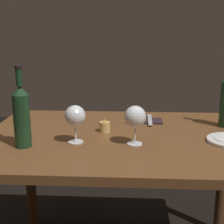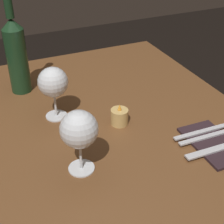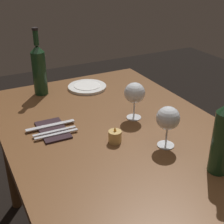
% 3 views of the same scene
% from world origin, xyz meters
% --- Properties ---
extents(dining_table, '(1.30, 0.90, 0.74)m').
position_xyz_m(dining_table, '(0.00, 0.00, 0.65)').
color(dining_table, brown).
rests_on(dining_table, ground).
extents(wine_glass_left, '(0.09, 0.09, 0.16)m').
position_xyz_m(wine_glass_left, '(-0.21, -0.11, 0.86)').
color(wine_glass_left, white).
rests_on(wine_glass_left, dining_table).
extents(wine_glass_right, '(0.09, 0.09, 0.17)m').
position_xyz_m(wine_glass_right, '(0.05, -0.12, 0.86)').
color(wine_glass_right, white).
rests_on(wine_glass_right, dining_table).
extents(wine_bottle, '(0.07, 0.07, 0.34)m').
position_xyz_m(wine_bottle, '(-0.41, -0.17, 0.88)').
color(wine_bottle, '#19381E').
rests_on(wine_bottle, dining_table).
extents(wine_bottle_second, '(0.07, 0.07, 0.34)m').
position_xyz_m(wine_bottle_second, '(0.51, 0.17, 0.88)').
color(wine_bottle_second, '#19381E').
rests_on(wine_bottle_second, dining_table).
extents(votive_candle, '(0.05, 0.05, 0.07)m').
position_xyz_m(votive_candle, '(-0.09, 0.05, 0.76)').
color(votive_candle, '#DBB266').
rests_on(votive_candle, dining_table).
extents(dinner_plate, '(0.21, 0.21, 0.02)m').
position_xyz_m(dinner_plate, '(0.47, -0.07, 0.75)').
color(dinner_plate, white).
rests_on(dinner_plate, dining_table).
extents(folded_napkin, '(0.19, 0.11, 0.01)m').
position_xyz_m(folded_napkin, '(0.10, 0.24, 0.74)').
color(folded_napkin, '#2D1E23').
rests_on(folded_napkin, dining_table).
extents(fork_inner, '(0.02, 0.18, 0.00)m').
position_xyz_m(fork_inner, '(0.08, 0.24, 0.75)').
color(fork_inner, silver).
rests_on(fork_inner, folded_napkin).
extents(fork_outer, '(0.02, 0.18, 0.00)m').
position_xyz_m(fork_outer, '(0.05, 0.24, 0.75)').
color(fork_outer, silver).
rests_on(fork_outer, folded_napkin).
extents(table_knife, '(0.03, 0.21, 0.00)m').
position_xyz_m(table_knife, '(0.13, 0.24, 0.75)').
color(table_knife, silver).
rests_on(table_knife, folded_napkin).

